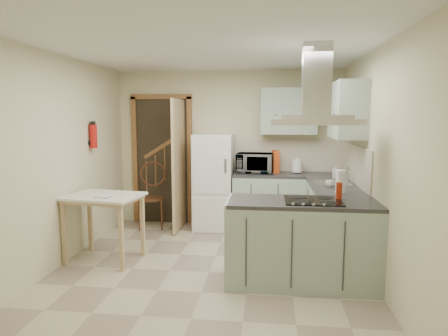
# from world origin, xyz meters

# --- Properties ---
(floor) EXTENTS (4.20, 4.20, 0.00)m
(floor) POSITION_xyz_m (0.00, 0.00, 0.00)
(floor) COLOR #B0A689
(floor) RESTS_ON ground
(ceiling) EXTENTS (4.20, 4.20, 0.00)m
(ceiling) POSITION_xyz_m (0.00, 0.00, 2.50)
(ceiling) COLOR silver
(ceiling) RESTS_ON back_wall
(back_wall) EXTENTS (3.60, 0.00, 3.60)m
(back_wall) POSITION_xyz_m (0.00, 2.10, 1.25)
(back_wall) COLOR beige
(back_wall) RESTS_ON floor
(left_wall) EXTENTS (0.00, 4.20, 4.20)m
(left_wall) POSITION_xyz_m (-1.80, 0.00, 1.25)
(left_wall) COLOR beige
(left_wall) RESTS_ON floor
(right_wall) EXTENTS (0.00, 4.20, 4.20)m
(right_wall) POSITION_xyz_m (1.80, 0.00, 1.25)
(right_wall) COLOR beige
(right_wall) RESTS_ON floor
(doorway) EXTENTS (1.10, 0.12, 2.10)m
(doorway) POSITION_xyz_m (-1.10, 2.07, 1.05)
(doorway) COLOR brown
(doorway) RESTS_ON floor
(fridge) EXTENTS (0.60, 0.60, 1.50)m
(fridge) POSITION_xyz_m (-0.20, 1.80, 0.75)
(fridge) COLOR white
(fridge) RESTS_ON floor
(counter_back) EXTENTS (1.08, 0.60, 0.90)m
(counter_back) POSITION_xyz_m (0.66, 1.80, 0.45)
(counter_back) COLOR #9EB2A0
(counter_back) RESTS_ON floor
(counter_right) EXTENTS (0.60, 1.95, 0.90)m
(counter_right) POSITION_xyz_m (1.50, 1.12, 0.45)
(counter_right) COLOR #9EB2A0
(counter_right) RESTS_ON floor
(splashback) EXTENTS (1.68, 0.02, 0.50)m
(splashback) POSITION_xyz_m (0.96, 2.09, 1.15)
(splashback) COLOR beige
(splashback) RESTS_ON counter_back
(wall_cabinet_back) EXTENTS (0.85, 0.35, 0.70)m
(wall_cabinet_back) POSITION_xyz_m (0.95, 1.93, 1.85)
(wall_cabinet_back) COLOR #9EB2A0
(wall_cabinet_back) RESTS_ON back_wall
(wall_cabinet_right) EXTENTS (0.35, 0.90, 0.70)m
(wall_cabinet_right) POSITION_xyz_m (1.62, 0.85, 1.85)
(wall_cabinet_right) COLOR #9EB2A0
(wall_cabinet_right) RESTS_ON right_wall
(peninsula) EXTENTS (1.55, 0.65, 0.90)m
(peninsula) POSITION_xyz_m (1.02, -0.18, 0.45)
(peninsula) COLOR #9EB2A0
(peninsula) RESTS_ON floor
(hob) EXTENTS (0.58, 0.50, 0.01)m
(hob) POSITION_xyz_m (1.12, -0.18, 0.91)
(hob) COLOR black
(hob) RESTS_ON peninsula
(extractor_hood) EXTENTS (0.90, 0.55, 0.10)m
(extractor_hood) POSITION_xyz_m (1.12, -0.18, 1.72)
(extractor_hood) COLOR silver
(extractor_hood) RESTS_ON ceiling
(sink) EXTENTS (0.45, 0.40, 0.01)m
(sink) POSITION_xyz_m (1.50, 0.95, 0.91)
(sink) COLOR silver
(sink) RESTS_ON counter_right
(fire_extinguisher) EXTENTS (0.10, 0.10, 0.32)m
(fire_extinguisher) POSITION_xyz_m (-1.74, 0.90, 1.50)
(fire_extinguisher) COLOR #B2140F
(fire_extinguisher) RESTS_ON left_wall
(drop_leaf_table) EXTENTS (0.96, 0.78, 0.82)m
(drop_leaf_table) POSITION_xyz_m (-1.34, 0.24, 0.41)
(drop_leaf_table) COLOR #D3B381
(drop_leaf_table) RESTS_ON floor
(bentwood_chair) EXTENTS (0.52, 0.52, 0.95)m
(bentwood_chair) POSITION_xyz_m (-1.20, 1.71, 0.48)
(bentwood_chair) COLOR #4F361A
(bentwood_chair) RESTS_ON floor
(microwave) EXTENTS (0.57, 0.41, 0.30)m
(microwave) POSITION_xyz_m (0.44, 1.86, 1.05)
(microwave) COLOR black
(microwave) RESTS_ON counter_back
(kettle) EXTENTS (0.21, 0.21, 0.24)m
(kettle) POSITION_xyz_m (1.09, 1.86, 1.02)
(kettle) COLOR white
(kettle) RESTS_ON counter_back
(cereal_box) EXTENTS (0.12, 0.24, 0.34)m
(cereal_box) POSITION_xyz_m (0.76, 1.91, 1.07)
(cereal_box) COLOR #C84717
(cereal_box) RESTS_ON counter_back
(soap_bottle) EXTENTS (0.11, 0.11, 0.20)m
(soap_bottle) POSITION_xyz_m (1.61, 1.42, 1.00)
(soap_bottle) COLOR silver
(soap_bottle) RESTS_ON counter_right
(paper_towel) EXTENTS (0.13, 0.13, 0.27)m
(paper_towel) POSITION_xyz_m (1.48, 0.31, 1.04)
(paper_towel) COLOR white
(paper_towel) RESTS_ON counter_right
(cup) EXTENTS (0.14, 0.14, 0.08)m
(cup) POSITION_xyz_m (1.43, 0.69, 0.94)
(cup) COLOR silver
(cup) RESTS_ON counter_right
(red_bottle) EXTENTS (0.08, 0.08, 0.18)m
(red_bottle) POSITION_xyz_m (1.40, -0.08, 0.99)
(red_bottle) COLOR #A7260E
(red_bottle) RESTS_ON peninsula
(book) EXTENTS (0.18, 0.24, 0.10)m
(book) POSITION_xyz_m (-1.36, 0.15, 0.88)
(book) COLOR #A7373B
(book) RESTS_ON drop_leaf_table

